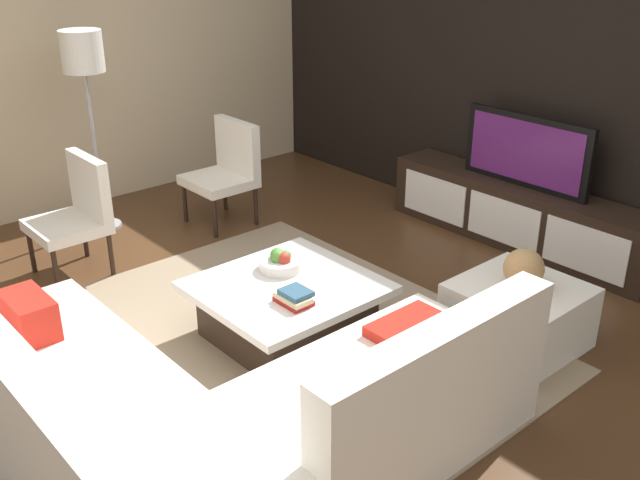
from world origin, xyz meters
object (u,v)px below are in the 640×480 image
at_px(accent_chair_near, 77,209).
at_px(accent_chair_far, 227,166).
at_px(media_console, 519,215).
at_px(fruit_bowl, 281,262).
at_px(decorative_ball, 524,268).
at_px(coffee_table, 287,309).
at_px(ottoman, 518,316).
at_px(book_stack, 294,297).
at_px(sectional_couch, 205,411).
at_px(floor_lamp, 84,64).
at_px(television, 526,151).

xyz_separation_m(accent_chair_near, accent_chair_far, (-0.10, 1.38, 0.00)).
xyz_separation_m(media_console, fruit_bowl, (-0.28, -2.20, 0.18)).
bearing_deg(decorative_ball, coffee_table, -134.12).
distance_m(ottoman, book_stack, 1.39).
xyz_separation_m(sectional_couch, accent_chair_far, (-2.45, 1.83, 0.22)).
xyz_separation_m(coffee_table, accent_chair_far, (-1.84, 0.84, 0.29)).
xyz_separation_m(floor_lamp, accent_chair_far, (0.59, 0.89, -0.89)).
distance_m(television, accent_chair_near, 3.40).
height_order(sectional_couch, fruit_bowl, sectional_couch).
relative_size(media_console, decorative_ball, 9.44).
relative_size(ottoman, book_stack, 3.19).
xyz_separation_m(television, accent_chair_far, (-1.94, -1.46, -0.29)).
distance_m(ottoman, decorative_ball, 0.32).
distance_m(floor_lamp, accent_chair_far, 1.39).
xyz_separation_m(accent_chair_near, ottoman, (2.73, 1.56, -0.29)).
bearing_deg(floor_lamp, accent_chair_far, 56.71).
height_order(sectional_couch, decorative_ball, sectional_couch).
bearing_deg(coffee_table, ottoman, 45.88).
distance_m(sectional_couch, coffee_table, 1.16).
height_order(fruit_bowl, book_stack, fruit_bowl).
bearing_deg(accent_chair_near, accent_chair_far, 93.43).
distance_m(media_console, accent_chair_far, 2.44).
bearing_deg(sectional_couch, accent_chair_far, 143.25).
bearing_deg(floor_lamp, accent_chair_near, -35.39).
distance_m(floor_lamp, book_stack, 2.82).
relative_size(media_console, accent_chair_near, 2.63).
height_order(coffee_table, decorative_ball, decorative_ball).
relative_size(sectional_couch, fruit_bowl, 8.48).
xyz_separation_m(coffee_table, fruit_bowl, (-0.18, 0.10, 0.23)).
bearing_deg(ottoman, floor_lamp, -162.61).
distance_m(coffee_table, accent_chair_far, 2.05).
distance_m(fruit_bowl, decorative_ball, 1.49).
distance_m(accent_chair_near, decorative_ball, 3.14).
distance_m(media_console, fruit_bowl, 2.22).
bearing_deg(accent_chair_near, television, 56.30).
relative_size(accent_chair_near, accent_chair_far, 1.00).
xyz_separation_m(sectional_couch, decorative_ball, (0.38, 2.01, 0.25)).
relative_size(coffee_table, fruit_bowl, 3.68).
height_order(ottoman, accent_chair_far, accent_chair_far).
relative_size(media_console, coffee_table, 2.22).
xyz_separation_m(coffee_table, accent_chair_near, (-1.74, -0.54, 0.29)).
xyz_separation_m(television, fruit_bowl, (-0.28, -2.20, -0.35)).
bearing_deg(media_console, accent_chair_far, -143.15).
xyz_separation_m(sectional_couch, accent_chair_near, (-2.35, 0.45, 0.22)).
relative_size(sectional_couch, decorative_ball, 9.80).
height_order(accent_chair_near, floor_lamp, floor_lamp).
relative_size(ottoman, fruit_bowl, 2.50).
relative_size(coffee_table, accent_chair_far, 1.18).
xyz_separation_m(television, book_stack, (0.12, -2.42, -0.36)).
distance_m(sectional_couch, floor_lamp, 3.36).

